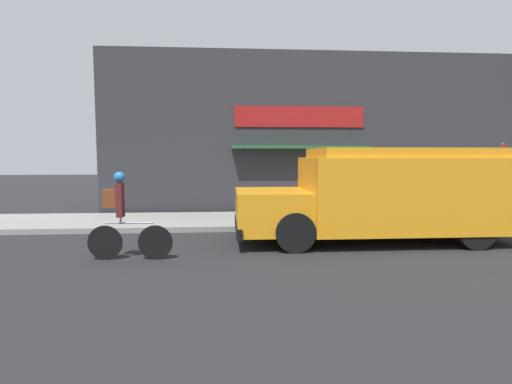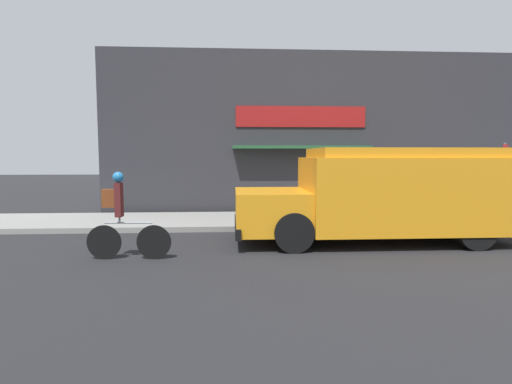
% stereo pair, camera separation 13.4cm
% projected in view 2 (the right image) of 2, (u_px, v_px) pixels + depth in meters
% --- Properties ---
extents(ground_plane, '(70.00, 70.00, 0.00)m').
position_uv_depth(ground_plane, '(373.00, 230.00, 11.02)').
color(ground_plane, '#232326').
extents(sidewalk, '(28.00, 2.91, 0.15)m').
position_uv_depth(sidewalk, '(357.00, 219.00, 12.46)').
color(sidewalk, gray).
rests_on(sidewalk, ground_plane).
extents(storefront, '(16.78, 0.73, 5.66)m').
position_uv_depth(storefront, '(342.00, 134.00, 13.97)').
color(storefront, '#2D2D33').
rests_on(storefront, ground_plane).
extents(school_bus, '(6.48, 2.80, 2.23)m').
position_uv_depth(school_bus, '(386.00, 193.00, 9.51)').
color(school_bus, orange).
rests_on(school_bus, ground_plane).
extents(cyclist, '(1.67, 0.21, 1.74)m').
position_uv_depth(cyclist, '(122.00, 218.00, 7.87)').
color(cyclist, black).
rests_on(cyclist, ground_plane).
extents(stop_sign_post, '(0.45, 0.45, 2.28)m').
position_uv_depth(stop_sign_post, '(504.00, 169.00, 11.45)').
color(stop_sign_post, slate).
rests_on(stop_sign_post, sidewalk).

